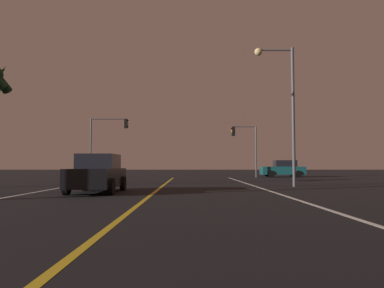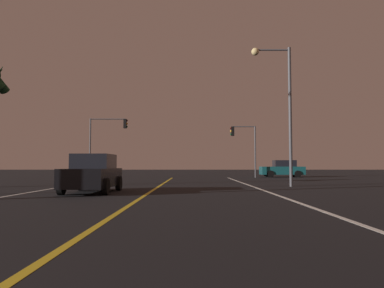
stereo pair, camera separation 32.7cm
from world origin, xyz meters
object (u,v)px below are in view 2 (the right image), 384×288
Objects in this scene: street_lamp_right_far at (282,97)px; traffic_light_near_left at (109,134)px; car_crossing_side at (284,169)px; car_oncoming at (94,174)px; traffic_light_near_right at (244,139)px.

traffic_light_near_left is at bearing -48.88° from street_lamp_right_far.
car_crossing_side is at bearing -103.74° from street_lamp_right_far.
car_oncoming and car_crossing_side have the same top height.
car_crossing_side is at bearing 147.36° from car_oncoming.
car_crossing_side is at bearing -159.95° from traffic_light_near_right.
traffic_light_near_right is at bearing 154.49° from car_oncoming.
traffic_light_near_right is at bearing 0.00° from traffic_light_near_left.
traffic_light_near_right is 15.25m from street_lamp_right_far.
car_crossing_side is 0.54× the size of street_lamp_right_far.
street_lamp_right_far is at bearing 90.35° from traffic_light_near_right.
car_oncoming is at bearing 57.36° from car_crossing_side.
car_crossing_side is 17.75m from traffic_light_near_left.
street_lamp_right_far reaches higher than traffic_light_near_right.
traffic_light_near_left is at bearing -169.04° from car_oncoming.
traffic_light_near_right is 13.18m from traffic_light_near_left.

